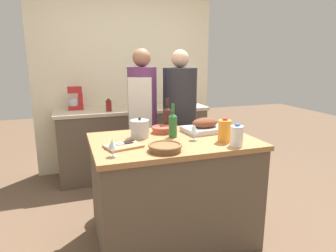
% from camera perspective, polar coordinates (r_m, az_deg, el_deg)
% --- Properties ---
extents(ground_plane, '(12.00, 12.00, 0.00)m').
position_cam_1_polar(ground_plane, '(2.82, 0.91, -20.32)').
color(ground_plane, brown).
extents(kitchen_island, '(1.31, 0.86, 0.90)m').
position_cam_1_polar(kitchen_island, '(2.60, 0.94, -12.02)').
color(kitchen_island, brown).
rests_on(kitchen_island, ground_plane).
extents(back_counter, '(1.94, 0.60, 0.90)m').
position_cam_1_polar(back_counter, '(4.02, -6.69, -2.84)').
color(back_counter, brown).
rests_on(back_counter, ground_plane).
extents(back_wall, '(2.44, 0.10, 2.55)m').
position_cam_1_polar(back_wall, '(4.22, -8.01, 9.24)').
color(back_wall, beige).
rests_on(back_wall, ground_plane).
extents(roasting_pan, '(0.40, 0.29, 0.13)m').
position_cam_1_polar(roasting_pan, '(2.67, 7.04, -0.11)').
color(roasting_pan, '#BCBCC1').
rests_on(roasting_pan, kitchen_island).
extents(wicker_basket, '(0.25, 0.25, 0.05)m').
position_cam_1_polar(wicker_basket, '(2.13, -0.55, -4.06)').
color(wicker_basket, brown).
rests_on(wicker_basket, kitchen_island).
extents(cutting_board, '(0.30, 0.24, 0.02)m').
position_cam_1_polar(cutting_board, '(2.24, -8.50, -3.79)').
color(cutting_board, '#AD7F51').
rests_on(cutting_board, kitchen_island).
extents(stock_pot, '(0.16, 0.16, 0.17)m').
position_cam_1_polar(stock_pot, '(2.48, -5.40, -0.53)').
color(stock_pot, '#B7B7BC').
rests_on(stock_pot, kitchen_island).
extents(mixing_bowl, '(0.18, 0.18, 0.06)m').
position_cam_1_polar(mixing_bowl, '(2.62, -1.24, -0.63)').
color(mixing_bowl, '#A84C38').
rests_on(mixing_bowl, kitchen_island).
extents(juice_jug, '(0.10, 0.10, 0.19)m').
position_cam_1_polar(juice_jug, '(2.39, 10.72, -0.90)').
color(juice_jug, orange).
rests_on(juice_jug, kitchen_island).
extents(milk_jug, '(0.10, 0.10, 0.17)m').
position_cam_1_polar(milk_jug, '(2.29, 12.94, -1.82)').
color(milk_jug, white).
rests_on(milk_jug, kitchen_island).
extents(wine_bottle_green, '(0.07, 0.07, 0.29)m').
position_cam_1_polar(wine_bottle_green, '(2.73, -0.17, 1.69)').
color(wine_bottle_green, '#381E19').
rests_on(wine_bottle_green, kitchen_island).
extents(wine_bottle_dark, '(0.07, 0.07, 0.28)m').
position_cam_1_polar(wine_bottle_dark, '(2.47, 0.93, 0.35)').
color(wine_bottle_dark, '#28662D').
rests_on(wine_bottle_dark, kitchen_island).
extents(wine_glass_left, '(0.06, 0.06, 0.13)m').
position_cam_1_polar(wine_glass_left, '(2.39, 5.02, -0.60)').
color(wine_glass_left, silver).
rests_on(wine_glass_left, kitchen_island).
extents(wine_glass_right, '(0.06, 0.06, 0.12)m').
position_cam_1_polar(wine_glass_right, '(2.03, -10.52, -3.45)').
color(wine_glass_right, silver).
rests_on(wine_glass_right, kitchen_island).
extents(knife_chef, '(0.24, 0.14, 0.01)m').
position_cam_1_polar(knife_chef, '(2.28, -8.91, -3.23)').
color(knife_chef, '#B7B7BC').
rests_on(knife_chef, cutting_board).
extents(knife_paring, '(0.19, 0.07, 0.01)m').
position_cam_1_polar(knife_paring, '(2.25, -8.74, -3.42)').
color(knife_paring, '#B7B7BC').
rests_on(knife_paring, cutting_board).
extents(stand_mixer, '(0.18, 0.14, 0.29)m').
position_cam_1_polar(stand_mixer, '(3.92, -17.22, 4.75)').
color(stand_mixer, '#B22323').
rests_on(stand_mixer, back_counter).
extents(condiment_bottle_tall, '(0.07, 0.07, 0.16)m').
position_cam_1_polar(condiment_bottle_tall, '(4.20, 0.95, 5.20)').
color(condiment_bottle_tall, '#332D28').
rests_on(condiment_bottle_tall, back_counter).
extents(condiment_bottle_short, '(0.06, 0.06, 0.22)m').
position_cam_1_polar(condiment_bottle_short, '(4.05, -3.82, 5.29)').
color(condiment_bottle_short, '#B28E2D').
rests_on(condiment_bottle_short, back_counter).
extents(condiment_bottle_extra, '(0.07, 0.07, 0.15)m').
position_cam_1_polar(condiment_bottle_extra, '(3.70, -11.23, 3.83)').
color(condiment_bottle_extra, maroon).
rests_on(condiment_bottle_extra, back_counter).
extents(person_cook_aproned, '(0.33, 0.35, 1.63)m').
position_cam_1_polar(person_cook_aproned, '(3.27, -4.85, 1.77)').
color(person_cook_aproned, beige).
rests_on(person_cook_aproned, ground_plane).
extents(person_cook_guest, '(0.37, 0.37, 1.62)m').
position_cam_1_polar(person_cook_guest, '(3.32, 2.22, 1.65)').
color(person_cook_guest, beige).
rests_on(person_cook_guest, ground_plane).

